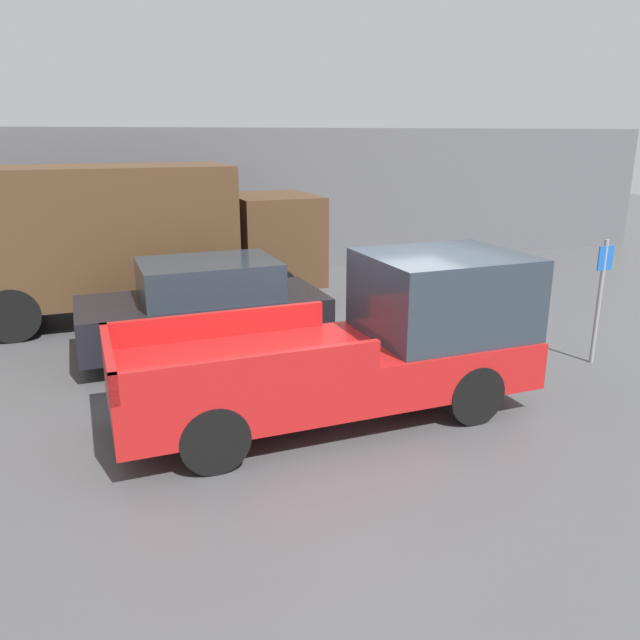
{
  "coord_description": "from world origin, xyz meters",
  "views": [
    {
      "loc": [
        -4.1,
        -7.47,
        3.74
      ],
      "look_at": [
        -0.86,
        0.86,
        1.08
      ],
      "focal_mm": 35.0,
      "sensor_mm": 36.0,
      "label": 1
    }
  ],
  "objects_px": {
    "pickup_truck": "(367,342)",
    "delivery_truck": "(114,236)",
    "car": "(205,307)",
    "parking_sign": "(600,294)"
  },
  "relations": [
    {
      "from": "car",
      "to": "parking_sign",
      "type": "xyz_separation_m",
      "value": [
        6.03,
        -2.88,
        0.36
      ]
    },
    {
      "from": "car",
      "to": "parking_sign",
      "type": "distance_m",
      "value": 6.69
    },
    {
      "from": "delivery_truck",
      "to": "parking_sign",
      "type": "height_order",
      "value": "delivery_truck"
    },
    {
      "from": "parking_sign",
      "to": "delivery_truck",
      "type": "bearing_deg",
      "value": 141.0
    },
    {
      "from": "pickup_truck",
      "to": "delivery_truck",
      "type": "xyz_separation_m",
      "value": [
        -2.86,
        6.22,
        0.72
      ]
    },
    {
      "from": "car",
      "to": "delivery_truck",
      "type": "bearing_deg",
      "value": 112.63
    },
    {
      "from": "pickup_truck",
      "to": "car",
      "type": "distance_m",
      "value": 3.59
    },
    {
      "from": "pickup_truck",
      "to": "delivery_truck",
      "type": "bearing_deg",
      "value": 114.74
    },
    {
      "from": "delivery_truck",
      "to": "parking_sign",
      "type": "bearing_deg",
      "value": -39.0
    },
    {
      "from": "pickup_truck",
      "to": "car",
      "type": "height_order",
      "value": "pickup_truck"
    }
  ]
}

